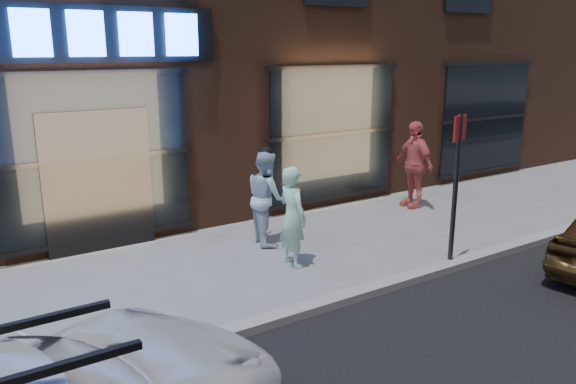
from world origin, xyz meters
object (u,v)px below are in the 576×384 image
Objects in this scene: man_bowtie at (293,217)px; sign_post at (456,177)px; man_cap at (267,197)px; passerby at (414,164)px.

man_bowtie is 0.67× the size of sign_post.
passerby reaches higher than man_cap.
sign_post reaches higher than man_cap.
sign_post is (2.07, -1.43, 0.66)m from man_bowtie.
man_bowtie is 1.17m from man_cap.
sign_post reaches higher than man_bowtie.
man_bowtie is 0.97× the size of man_cap.
passerby reaches higher than man_bowtie.
sign_post is (-2.04, -2.86, 0.53)m from passerby.
man_cap is 0.89× the size of passerby.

